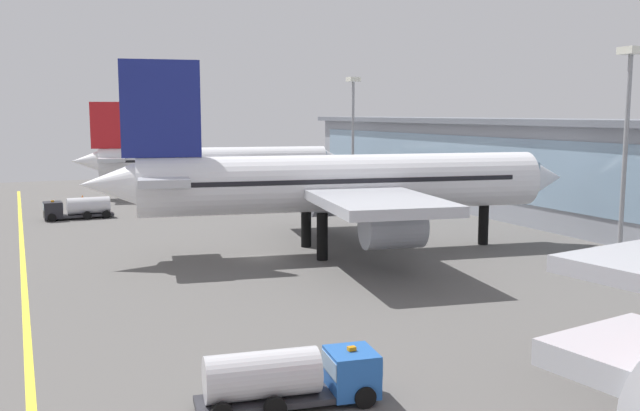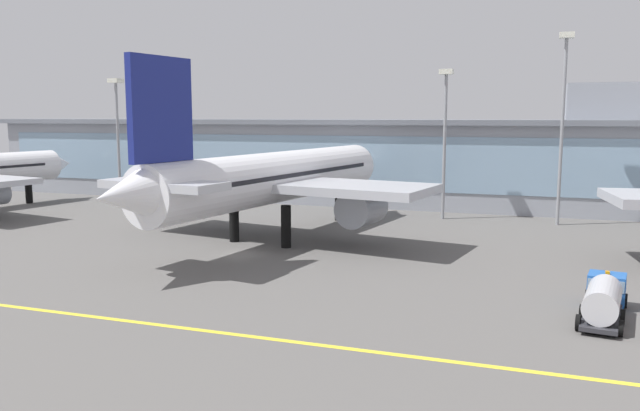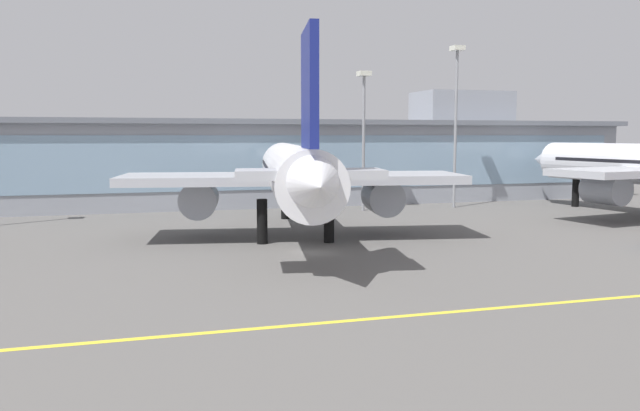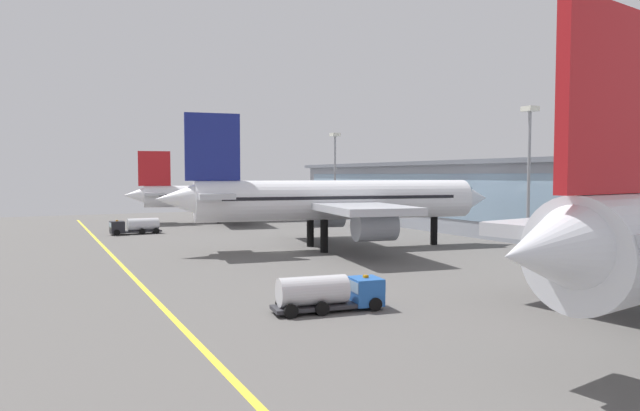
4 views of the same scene
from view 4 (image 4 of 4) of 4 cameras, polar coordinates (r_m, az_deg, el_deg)
ground_plane at (r=80.57m, az=-3.85°, el=-4.70°), size 186.09×186.09×0.00m
taxiway_centreline_stripe at (r=74.84m, az=-19.62°, el=-5.47°), size 148.87×0.50×0.01m
terminal_building at (r=103.15m, az=18.94°, el=0.90°), size 135.92×14.00×18.82m
airliner_near_left at (r=132.80m, az=-9.09°, el=0.91°), size 35.81×46.75×16.23m
airliner_near_right at (r=83.37m, az=1.70°, el=0.47°), size 37.59×51.45×19.38m
fuel_tanker_truck at (r=109.73m, az=-18.28°, el=-1.98°), size 3.20×9.13×2.90m
baggage_tug_near at (r=45.91m, az=1.21°, el=-8.74°), size 3.97×9.29×2.90m
apron_light_mast_west at (r=84.21m, az=20.36°, el=4.78°), size 1.80×1.80×20.44m
apron_light_mast_centre at (r=74.95m, az=28.88°, el=6.61°), size 1.80×1.80×24.64m
apron_light_mast_east at (r=122.95m, az=1.52°, el=4.27°), size 1.80×1.80×20.00m
safety_cone at (r=132.49m, az=-18.58°, el=-1.64°), size 0.56×0.56×0.69m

